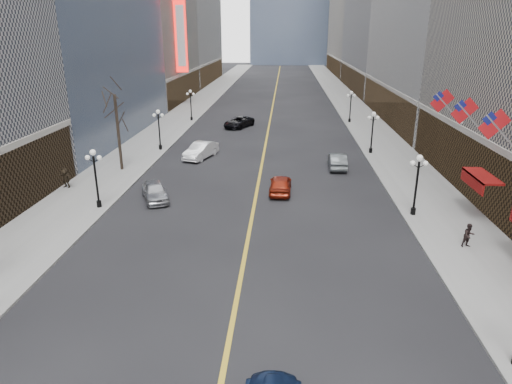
# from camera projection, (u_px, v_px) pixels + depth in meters

# --- Properties ---
(sidewalk_east) EXTENTS (6.00, 230.00, 0.15)m
(sidewalk_east) POSITION_uv_depth(u_px,v_px,m) (360.00, 118.00, 71.02)
(sidewalk_east) COLOR gray
(sidewalk_east) RESTS_ON ground
(sidewalk_west) EXTENTS (6.00, 230.00, 0.15)m
(sidewalk_west) POSITION_uv_depth(u_px,v_px,m) (183.00, 116.00, 72.70)
(sidewalk_west) COLOR gray
(sidewalk_west) RESTS_ON ground
(lane_line) EXTENTS (0.25, 200.00, 0.02)m
(lane_line) POSITION_uv_depth(u_px,v_px,m) (272.00, 107.00, 81.29)
(lane_line) COLOR gold
(lane_line) RESTS_ON ground
(streetlamp_east_1) EXTENTS (1.26, 0.44, 4.52)m
(streetlamp_east_1) POSITION_uv_depth(u_px,v_px,m) (417.00, 179.00, 32.58)
(streetlamp_east_1) COLOR black
(streetlamp_east_1) RESTS_ON sidewalk_east
(streetlamp_east_2) EXTENTS (1.26, 0.44, 4.52)m
(streetlamp_east_2) POSITION_uv_depth(u_px,v_px,m) (373.00, 128.00, 49.52)
(streetlamp_east_2) COLOR black
(streetlamp_east_2) RESTS_ON sidewalk_east
(streetlamp_east_3) EXTENTS (1.26, 0.44, 4.52)m
(streetlamp_east_3) POSITION_uv_depth(u_px,v_px,m) (351.00, 103.00, 66.45)
(streetlamp_east_3) COLOR black
(streetlamp_east_3) RESTS_ON sidewalk_east
(streetlamp_west_1) EXTENTS (1.26, 0.44, 4.52)m
(streetlamp_west_1) POSITION_uv_depth(u_px,v_px,m) (95.00, 173.00, 34.00)
(streetlamp_west_1) COLOR black
(streetlamp_west_1) RESTS_ON sidewalk_west
(streetlamp_west_2) EXTENTS (1.26, 0.44, 4.52)m
(streetlamp_west_2) POSITION_uv_depth(u_px,v_px,m) (159.00, 125.00, 50.93)
(streetlamp_west_2) COLOR black
(streetlamp_west_2) RESTS_ON sidewalk_west
(streetlamp_west_3) EXTENTS (1.26, 0.44, 4.52)m
(streetlamp_west_3) POSITION_uv_depth(u_px,v_px,m) (191.00, 102.00, 67.86)
(streetlamp_west_3) COLOR black
(streetlamp_west_3) RESTS_ON sidewalk_west
(flag_3) EXTENTS (2.87, 0.12, 2.87)m
(flag_3) POSITION_uv_depth(u_px,v_px,m) (497.00, 127.00, 28.09)
(flag_3) COLOR #B2B2B7
(flag_3) RESTS_ON ground
(flag_4) EXTENTS (2.87, 0.12, 2.87)m
(flag_4) POSITION_uv_depth(u_px,v_px,m) (467.00, 113.00, 32.79)
(flag_4) COLOR #B2B2B7
(flag_4) RESTS_ON ground
(flag_5) EXTENTS (2.87, 0.12, 2.87)m
(flag_5) POSITION_uv_depth(u_px,v_px,m) (444.00, 103.00, 37.49)
(flag_5) COLOR #B2B2B7
(flag_5) RESTS_ON ground
(awning_c) EXTENTS (1.40, 4.00, 0.93)m
(awning_c) POSITION_uv_depth(u_px,v_px,m) (479.00, 177.00, 32.27)
(awning_c) COLOR maroon
(awning_c) RESTS_ON ground
(theatre_marquee) EXTENTS (2.00, 0.55, 12.00)m
(theatre_marquee) POSITION_uv_depth(u_px,v_px,m) (181.00, 36.00, 78.24)
(theatre_marquee) COLOR red
(theatre_marquee) RESTS_ON ground
(tree_west_far) EXTENTS (3.60, 3.60, 7.92)m
(tree_west_far) POSITION_uv_depth(u_px,v_px,m) (116.00, 106.00, 42.39)
(tree_west_far) COLOR #2D231C
(tree_west_far) RESTS_ON sidewalk_west
(car_nb_near) EXTENTS (3.42, 4.79, 1.52)m
(car_nb_near) POSITION_uv_depth(u_px,v_px,m) (155.00, 191.00, 36.51)
(car_nb_near) COLOR #9A9CA1
(car_nb_near) RESTS_ON ground
(car_nb_mid) EXTENTS (3.31, 5.42, 1.69)m
(car_nb_mid) POSITION_uv_depth(u_px,v_px,m) (201.00, 150.00, 48.55)
(car_nb_mid) COLOR silver
(car_nb_mid) RESTS_ON ground
(car_nb_far) EXTENTS (4.52, 5.96, 1.50)m
(car_nb_far) POSITION_uv_depth(u_px,v_px,m) (239.00, 122.00, 64.14)
(car_nb_far) COLOR black
(car_nb_far) RESTS_ON ground
(car_sb_mid) EXTENTS (1.93, 4.53, 1.53)m
(car_sb_mid) POSITION_uv_depth(u_px,v_px,m) (280.00, 184.00, 38.19)
(car_sb_mid) COLOR maroon
(car_sb_mid) RESTS_ON ground
(car_sb_far) EXTENTS (1.68, 4.62, 1.51)m
(car_sb_far) POSITION_uv_depth(u_px,v_px,m) (337.00, 161.00, 45.04)
(car_sb_far) COLOR #52585A
(car_sb_far) RESTS_ON ground
(ped_east_walk) EXTENTS (0.83, 0.60, 1.54)m
(ped_east_walk) POSITION_uv_depth(u_px,v_px,m) (469.00, 235.00, 28.22)
(ped_east_walk) COLOR black
(ped_east_walk) RESTS_ON sidewalk_east
(ped_west_far) EXTENTS (1.67, 1.04, 1.74)m
(ped_west_far) POSITION_uv_depth(u_px,v_px,m) (66.00, 178.00, 39.01)
(ped_west_far) COLOR #2C2318
(ped_west_far) RESTS_ON sidewalk_west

